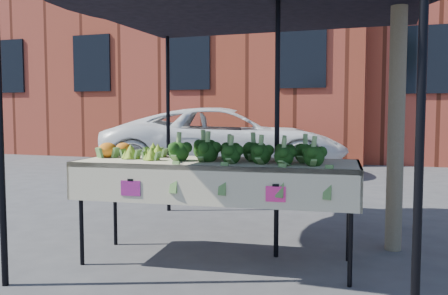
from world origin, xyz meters
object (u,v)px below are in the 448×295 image
Objects in this scene: table at (217,212)px; vehicle at (226,54)px; canopy at (242,107)px; street_tree at (399,16)px.

vehicle is at bearing 107.72° from table.
canopy is at bearing -177.40° from vehicle.
street_tree reaches higher than table.
table is 6.34m from vehicle.
vehicle is 5.82m from street_tree.
vehicle is 1.15× the size of street_tree.
vehicle is at bearing 124.53° from street_tree.
street_tree is at bearing 20.01° from canopy.
street_tree is at bearing -162.91° from vehicle.
table is 0.78× the size of canopy.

